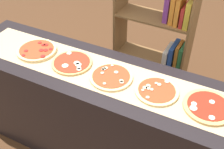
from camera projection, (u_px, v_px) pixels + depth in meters
counter at (112, 119)px, 2.24m from camera, size 2.48×0.59×0.89m
parchment_paper at (112, 77)px, 1.95m from camera, size 2.24×0.37×0.00m
pizza_pepperoni_0 at (37, 50)px, 2.18m from camera, size 0.31×0.31×0.03m
pizza_mozzarella_1 at (72, 63)px, 2.06m from camera, size 0.30×0.30×0.02m
pizza_mushroom_2 at (111, 77)px, 1.94m from camera, size 0.30×0.30×0.02m
pizza_mushroom_3 at (157, 91)px, 1.83m from camera, size 0.29×0.29×0.02m
pizza_mozzarella_4 at (208, 107)px, 1.72m from camera, size 0.31×0.31×0.02m
bookshelf at (162, 46)px, 2.71m from camera, size 0.73×0.31×1.38m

